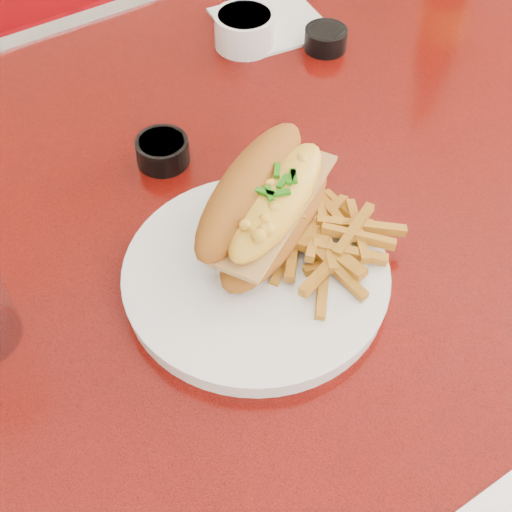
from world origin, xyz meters
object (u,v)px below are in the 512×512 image
sauce_cup_left (163,150)px  sauce_cup_right (326,38)px  booth_bench_far (108,106)px  dinner_plate (256,276)px  mac_hoagie (267,203)px  gravy_ramekin (245,29)px  fork (292,235)px  diner_table (336,233)px

sauce_cup_left → sauce_cup_right: 0.29m
booth_bench_far → dinner_plate: 1.07m
mac_hoagie → sauce_cup_left: mac_hoagie is taller
gravy_ramekin → sauce_cup_left: size_ratio=1.18×
fork → sauce_cup_left: sauce_cup_left is taller
diner_table → sauce_cup_right: (0.09, 0.16, 0.18)m
booth_bench_far → sauce_cup_left: size_ratio=15.45×
diner_table → sauce_cup_left: size_ratio=15.84×
diner_table → dinner_plate: size_ratio=4.05×
diner_table → sauce_cup_left: bearing=156.4°
diner_table → gravy_ramekin: gravy_ramekin is taller
sauce_cup_left → dinner_plate: bearing=-92.5°
diner_table → dinner_plate: bearing=-150.4°
booth_bench_far → fork: bearing=-99.3°
diner_table → fork: 0.25m
dinner_plate → mac_hoagie: (0.04, 0.04, 0.04)m
mac_hoagie → sauce_cup_left: bearing=70.5°
booth_bench_far → sauce_cup_right: bearing=-82.4°
fork → sauce_cup_right: bearing=-68.8°
booth_bench_far → sauce_cup_left: (-0.20, -0.73, 0.50)m
fork → gravy_ramekin: gravy_ramekin is taller
dinner_plate → gravy_ramekin: size_ratio=3.32×
mac_hoagie → fork: (0.02, -0.02, -0.04)m
sauce_cup_left → diner_table: bearing=-23.6°
diner_table → sauce_cup_right: bearing=61.6°
diner_table → gravy_ramekin: 0.29m
diner_table → sauce_cup_left: (-0.20, 0.09, 0.18)m
dinner_plate → fork: 0.06m
gravy_ramekin → sauce_cup_right: 0.11m
diner_table → sauce_cup_left: sauce_cup_left is taller
dinner_plate → mac_hoagie: bearing=45.5°
gravy_ramekin → mac_hoagie: bearing=-119.1°
fork → sauce_cup_right: size_ratio=2.50×
booth_bench_far → fork: size_ratio=8.52×
fork → gravy_ramekin: size_ratio=1.54×
fork → sauce_cup_left: 0.19m
dinner_plate → sauce_cup_left: bearing=87.5°
mac_hoagie → gravy_ramekin: mac_hoagie is taller
booth_bench_far → fork: booth_bench_far is taller
mac_hoagie → dinner_plate: bearing=-164.5°
dinner_plate → sauce_cup_right: (0.29, 0.28, 0.01)m
fork → sauce_cup_left: (-0.05, 0.18, -0.00)m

